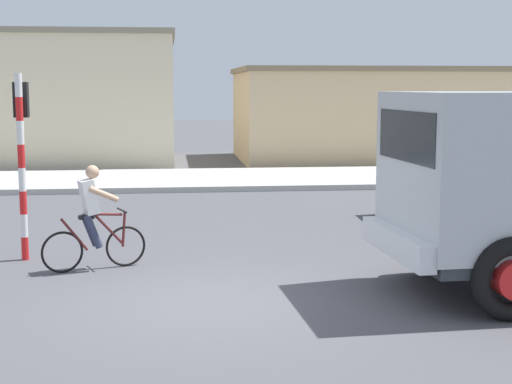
# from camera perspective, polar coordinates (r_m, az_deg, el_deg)

# --- Properties ---
(ground_plane) EXTENTS (120.00, 120.00, 0.00)m
(ground_plane) POSITION_cam_1_polar(r_m,az_deg,el_deg) (10.82, -2.80, -8.17)
(ground_plane) COLOR #4C4C51
(sidewalk_far) EXTENTS (80.00, 5.00, 0.16)m
(sidewalk_far) POSITION_cam_1_polar(r_m,az_deg,el_deg) (24.36, -4.86, 0.94)
(sidewalk_far) COLOR #ADADA8
(sidewalk_far) RESTS_ON ground
(cyclist) EXTENTS (1.64, 0.72, 1.72)m
(cyclist) POSITION_cam_1_polar(r_m,az_deg,el_deg) (12.81, -11.95, -1.86)
(cyclist) COLOR black
(cyclist) RESTS_ON ground
(traffic_light_pole) EXTENTS (0.24, 0.43, 3.20)m
(traffic_light_pole) POSITION_cam_1_polar(r_m,az_deg,el_deg) (13.78, -16.93, 3.68)
(traffic_light_pole) COLOR red
(traffic_light_pole) RESTS_ON ground
(car_red_near) EXTENTS (4.06, 1.99, 1.60)m
(car_red_near) POSITION_cam_1_polar(r_m,az_deg,el_deg) (18.02, 15.63, 0.62)
(car_red_near) COLOR #B7B7BC
(car_red_near) RESTS_ON ground
(building_mid_block) EXTENTS (8.89, 7.49, 4.99)m
(building_mid_block) POSITION_cam_1_polar(r_m,az_deg,el_deg) (31.23, -14.22, 6.68)
(building_mid_block) COLOR beige
(building_mid_block) RESTS_ON ground
(building_corner_right) EXTENTS (11.49, 7.17, 3.72)m
(building_corner_right) POSITION_cam_1_polar(r_m,az_deg,el_deg) (32.12, 8.95, 5.71)
(building_corner_right) COLOR #D1B284
(building_corner_right) RESTS_ON ground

